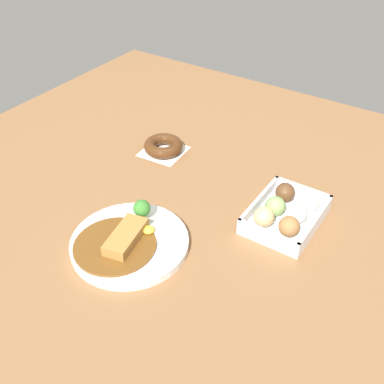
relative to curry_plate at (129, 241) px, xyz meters
name	(u,v)px	position (x,y,z in m)	size (l,w,h in m)	color
ground_plane	(184,224)	(-0.13, 0.06, -0.01)	(1.60, 1.60, 0.00)	brown
curry_plate	(129,241)	(0.00, 0.00, 0.00)	(0.26, 0.26, 0.07)	white
donut_box	(286,213)	(-0.27, 0.25, 0.01)	(0.20, 0.15, 0.06)	white
chocolate_ring_donut	(163,146)	(-0.35, -0.16, 0.00)	(0.12, 0.12, 0.04)	white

